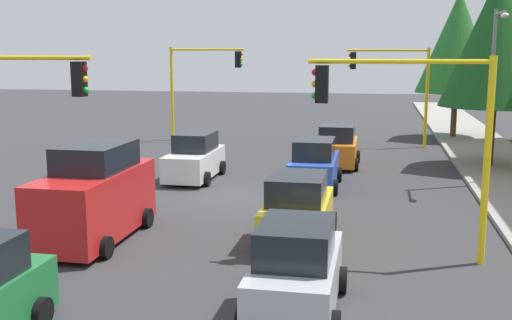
{
  "coord_description": "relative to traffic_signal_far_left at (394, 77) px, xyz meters",
  "views": [
    {
      "loc": [
        21.93,
        4.76,
        5.35
      ],
      "look_at": [
        -1.28,
        0.21,
        1.2
      ],
      "focal_mm": 43.27,
      "sensor_mm": 36.0,
      "label": 1
    }
  ],
  "objects": [
    {
      "name": "ground_plane",
      "position": [
        14.0,
        -5.68,
        -3.96
      ],
      "size": [
        120.0,
        120.0,
        0.0
      ],
      "primitive_type": "plane",
      "color": "#353538"
    },
    {
      "name": "traffic_signal_far_left",
      "position": [
        0.0,
        0.0,
        0.0
      ],
      "size": [
        0.36,
        4.59,
        5.6
      ],
      "color": "yellow",
      "rests_on": "ground"
    },
    {
      "name": "traffic_signal_near_left",
      "position": [
        20.0,
        -0.05,
        -0.22
      ],
      "size": [
        0.36,
        4.59,
        5.27
      ],
      "color": "yellow",
      "rests_on": "ground"
    },
    {
      "name": "traffic_signal_far_right",
      "position": [
        0.0,
        -11.38,
        0.03
      ],
      "size": [
        0.36,
        4.59,
        5.65
      ],
      "color": "yellow",
      "rests_on": "ground"
    },
    {
      "name": "traffic_signal_near_right",
      "position": [
        20.0,
        -11.33,
        -0.17
      ],
      "size": [
        0.36,
        4.59,
        5.34
      ],
      "color": "yellow",
      "rests_on": "ground"
    },
    {
      "name": "street_lamp_curbside",
      "position": [
        10.39,
        3.52,
        0.38
      ],
      "size": [
        2.15,
        0.28,
        7.0
      ],
      "color": "slate",
      "rests_on": "ground"
    },
    {
      "name": "tree_roadside_far",
      "position": [
        -4.0,
        3.82,
        1.99
      ],
      "size": [
        4.93,
        4.93,
        9.05
      ],
      "color": "brown",
      "rests_on": "ground"
    },
    {
      "name": "tree_roadside_mid",
      "position": [
        6.0,
        4.32,
        1.99
      ],
      "size": [
        4.93,
        4.93,
        9.05
      ],
      "color": "brown",
      "rests_on": "ground"
    },
    {
      "name": "delivery_van_red",
      "position": [
        19.95,
        -8.77,
        -2.68
      ],
      "size": [
        4.8,
        2.22,
        2.77
      ],
      "color": "red",
      "rests_on": "ground"
    },
    {
      "name": "car_white",
      "position": [
        11.1,
        -8.45,
        -3.07
      ],
      "size": [
        4.09,
        1.98,
        1.98
      ],
      "color": "white",
      "rests_on": "ground"
    },
    {
      "name": "car_yellow",
      "position": [
        19.05,
        -3.03,
        -3.07
      ],
      "size": [
        3.95,
        2.05,
        1.98
      ],
      "color": "yellow",
      "rests_on": "ground"
    },
    {
      "name": "car_orange",
      "position": [
        6.89,
        -2.71,
        -3.07
      ],
      "size": [
        3.63,
        2.11,
        1.98
      ],
      "color": "orange",
      "rests_on": "ground"
    },
    {
      "name": "car_blue",
      "position": [
        11.8,
        -3.28,
        -3.07
      ],
      "size": [
        4.02,
        2.03,
        1.98
      ],
      "color": "blue",
      "rests_on": "ground"
    },
    {
      "name": "car_silver",
      "position": [
        23.9,
        -2.44,
        -3.07
      ],
      "size": [
        3.9,
        1.96,
        1.98
      ],
      "color": "#B2B5BA",
      "rests_on": "ground"
    }
  ]
}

